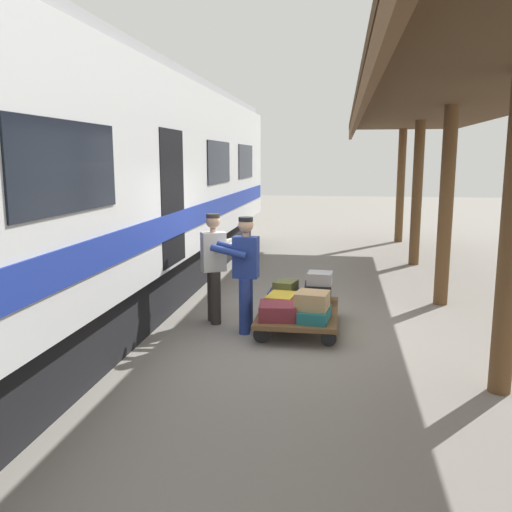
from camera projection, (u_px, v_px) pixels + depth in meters
ground_plane at (293, 330)px, 8.20m from camera, size 60.00×60.00×0.00m
platform_canopy at (474, 100)px, 7.27m from camera, size 3.20×19.40×3.56m
train_car at (78, 190)px, 8.34m from camera, size 3.02×17.94×4.00m
luggage_cart at (299, 313)px, 8.20m from camera, size 1.16×1.76×0.29m
suitcase_burgundy_valise at (278, 311)px, 7.74m from camera, size 0.57×0.57×0.22m
suitcase_black_hardshell at (318, 293)px, 8.60m from camera, size 0.42×0.47×0.30m
suitcase_brown_leather at (316, 305)px, 8.14m from camera, size 0.44×0.59×0.19m
suitcase_navy_fabric at (285, 296)px, 8.69m from camera, size 0.50×0.50×0.17m
suitcase_teal_softside at (315, 314)px, 7.67m from camera, size 0.47×0.66×0.16m
suitcase_yellow_case at (281, 302)px, 8.21m from camera, size 0.45×0.58×0.23m
suitcase_gray_aluminum at (320, 278)px, 8.54m from camera, size 0.40×0.38×0.19m
suitcase_olive_duffel at (286, 286)px, 8.65m from camera, size 0.39×0.45×0.16m
suitcase_tan_vintage at (312, 301)px, 7.63m from camera, size 0.50×0.48×0.24m
porter_in_overalls at (245, 270)px, 7.95m from camera, size 0.68×0.45×1.70m
porter_by_door at (215, 264)px, 8.42m from camera, size 0.74×0.62×1.70m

